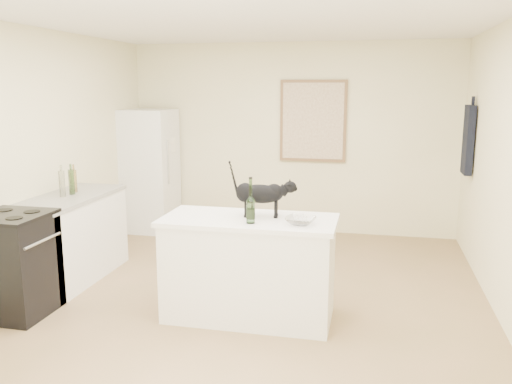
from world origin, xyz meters
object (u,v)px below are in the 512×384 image
object	(u,v)px
black_cat	(260,196)
wine_bottle	(251,203)
stove	(14,266)
glass_bowl	(301,221)
fridge	(149,171)

from	to	relation	value
black_cat	wine_bottle	size ratio (longest dim) A/B	1.52
stove	wine_bottle	bearing A→B (deg)	6.37
wine_bottle	stove	bearing A→B (deg)	-173.63
black_cat	glass_bowl	xyz separation A→B (m)	(0.38, -0.19, -0.15)
stove	fridge	size ratio (longest dim) A/B	0.53
black_cat	fridge	bearing A→B (deg)	123.73
stove	wine_bottle	world-z (taller)	wine_bottle
wine_bottle	glass_bowl	xyz separation A→B (m)	(0.41, 0.04, -0.14)
fridge	black_cat	xyz separation A→B (m)	(2.13, -2.48, 0.23)
wine_bottle	fridge	bearing A→B (deg)	127.75
fridge	black_cat	size ratio (longest dim) A/B	3.30
black_cat	glass_bowl	distance (m)	0.45
stove	black_cat	distance (m)	2.27
glass_bowl	wine_bottle	bearing A→B (deg)	-173.87
black_cat	wine_bottle	world-z (taller)	black_cat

